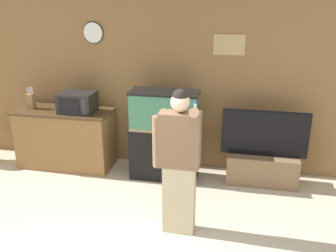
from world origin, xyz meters
TOP-DOWN VIEW (x-y plane):
  - wall_back_paneled at (-0.00, 3.03)m, footprint 10.00×0.08m
  - counter_island at (-1.70, 2.61)m, footprint 1.52×0.63m
  - microwave at (-1.43, 2.57)m, footprint 0.53×0.40m
  - knife_block at (-2.22, 2.60)m, footprint 0.11×0.11m
  - aquarium_on_stand at (-0.07, 2.54)m, footprint 1.00×0.45m
  - tv_on_stand at (1.38, 2.62)m, footprint 1.23×0.40m
  - person_standing at (0.37, 1.23)m, footprint 0.54×0.41m

SIDE VIEW (x-z plane):
  - tv_on_stand at x=1.38m, z-range -0.22..0.89m
  - counter_island at x=-1.70m, z-range 0.00..0.94m
  - aquarium_on_stand at x=-0.07m, z-range 0.00..1.34m
  - person_standing at x=0.37m, z-range 0.04..1.76m
  - knife_block at x=-2.22m, z-range 0.89..1.24m
  - microwave at x=-1.43m, z-range 0.94..1.25m
  - wall_back_paneled at x=0.00m, z-range 0.00..2.60m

